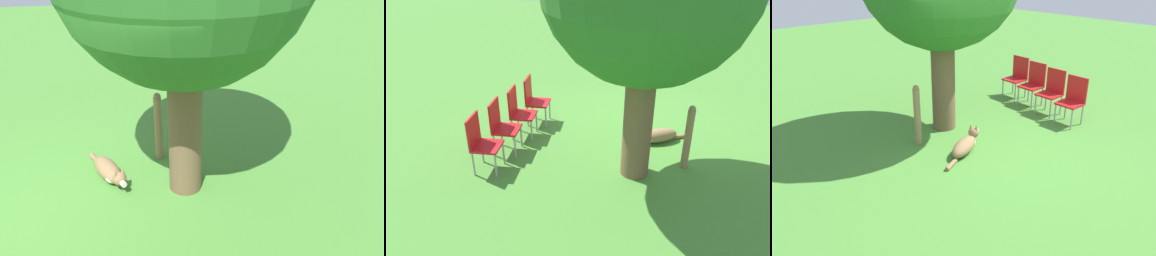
{
  "view_description": "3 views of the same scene",
  "coord_description": "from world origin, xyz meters",
  "views": [
    {
      "loc": [
        4.03,
        0.61,
        3.16
      ],
      "look_at": [
        -0.11,
        1.43,
        0.91
      ],
      "focal_mm": 35.0,
      "sensor_mm": 36.0,
      "label": 1
    },
    {
      "loc": [
        0.16,
        6.37,
        3.4
      ],
      "look_at": [
        0.85,
        0.84,
        0.47
      ],
      "focal_mm": 35.0,
      "sensor_mm": 36.0,
      "label": 2
    },
    {
      "loc": [
        -4.33,
        -3.81,
        3.01
      ],
      "look_at": [
        -0.59,
        0.26,
        0.48
      ],
      "focal_mm": 35.0,
      "sensor_mm": 36.0,
      "label": 3
    }
  ],
  "objects": [
    {
      "name": "dog",
      "position": [
        -0.5,
        0.32,
        0.13
      ],
      "size": [
        1.14,
        0.58,
        0.36
      ],
      "rotation": [
        0.0,
        0.0,
        0.41
      ],
      "color": "olive",
      "rests_on": "ground_plane"
    },
    {
      "name": "fence_post",
      "position": [
        -0.92,
        1.08,
        0.55
      ],
      "size": [
        0.12,
        0.12,
        1.09
      ],
      "color": "#937551",
      "rests_on": "ground_plane"
    },
    {
      "name": "ground_plane",
      "position": [
        0.0,
        0.0,
        0.0
      ],
      "size": [
        30.0,
        30.0,
        0.0
      ],
      "primitive_type": "plane",
      "color": "#478433"
    }
  ]
}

